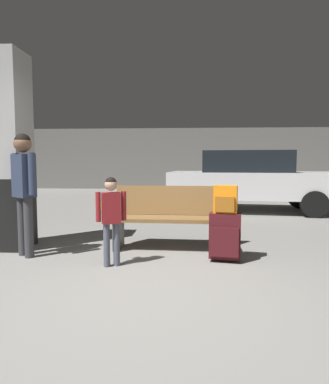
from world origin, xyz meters
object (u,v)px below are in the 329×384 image
bench (169,218)px  suitcase (225,236)px  parked_car_near (251,179)px  backpack_bright (225,200)px  structural_pillar (7,152)px  adult (24,181)px  child (111,212)px

bench → suitcase: bearing=-39.6°
parked_car_near → suitcase: bearing=-104.1°
backpack_bright → parked_car_near: size_ratio=0.08×
bench → suitcase: bench is taller
bench → structural_pillar: bearing=-178.0°
adult → child: bearing=-16.4°
suitcase → parked_car_near: parked_car_near is taller
adult → parked_car_near: (3.70, 4.43, -0.18)m
structural_pillar → bench: bearing=2.0°
suitcase → parked_car_near: 4.68m
suitcase → adult: size_ratio=0.38×
child → adult: 1.31m
structural_pillar → parked_car_near: size_ratio=0.64×
bench → child: (-0.64, -0.87, 0.21)m
backpack_bright → adult: bearing=178.2°
backpack_bright → child: size_ratio=0.32×
suitcase → child: size_ratio=0.57×
adult → parked_car_near: 5.78m
child → adult: size_ratio=0.66×
structural_pillar → adult: 0.73m
backpack_bright → child: (-1.36, -0.27, -0.12)m
suitcase → adult: bearing=178.2°
bench → backpack_bright: bearing=-39.6°
structural_pillar → parked_car_near: bearing=44.0°
bench → suitcase: (0.71, -0.59, -0.12)m
bench → adult: size_ratio=1.02×
suitcase → parked_car_near: (1.14, 4.51, 0.48)m
backpack_bright → adult: 2.58m
parked_car_near → structural_pillar: bearing=-136.0°
adult → suitcase: bearing=-1.8°
structural_pillar → backpack_bright: 3.11m
adult → parked_car_near: bearing=50.1°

